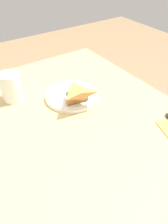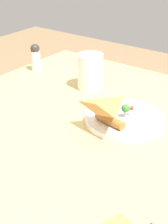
{
  "view_description": "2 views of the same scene",
  "coord_description": "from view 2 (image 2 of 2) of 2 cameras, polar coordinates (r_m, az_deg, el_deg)",
  "views": [
    {
      "loc": [
        0.49,
        -0.29,
        1.31
      ],
      "look_at": [
        -0.01,
        0.05,
        0.82
      ],
      "focal_mm": 35.0,
      "sensor_mm": 36.0,
      "label": 1
    },
    {
      "loc": [
        0.56,
        0.5,
        1.25
      ],
      "look_at": [
        -0.05,
        0.04,
        0.84
      ],
      "focal_mm": 55.0,
      "sensor_mm": 36.0,
      "label": 2
    }
  ],
  "objects": [
    {
      "name": "dining_table",
      "position": [
        0.95,
        -4.06,
        -9.71
      ],
      "size": [
        1.13,
        0.88,
        0.77
      ],
      "color": "#DBB770",
      "rests_on": "ground_plane"
    },
    {
      "name": "milk_glass",
      "position": [
        1.14,
        1.04,
        6.52
      ],
      "size": [
        0.09,
        0.09,
        0.12
      ],
      "color": "white",
      "rests_on": "dining_table"
    },
    {
      "name": "plate_pizza",
      "position": [
        0.95,
        6.65,
        -0.93
      ],
      "size": [
        0.22,
        0.22,
        0.06
      ],
      "color": "white",
      "rests_on": "dining_table"
    },
    {
      "name": "pepper_shaker",
      "position": [
        1.3,
        -8.05,
        8.98
      ],
      "size": [
        0.04,
        0.04,
        0.1
      ],
      "color": "silver",
      "rests_on": "dining_table"
    }
  ]
}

